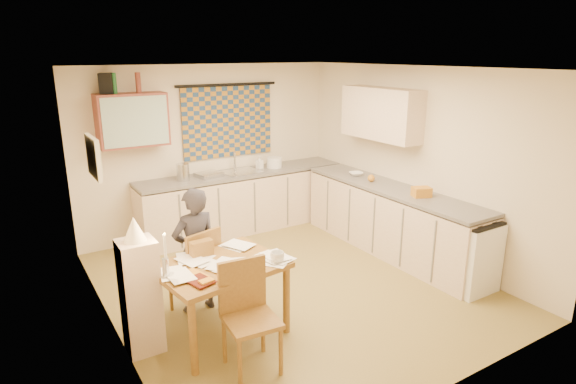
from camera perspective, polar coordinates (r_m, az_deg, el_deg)
floor at (r=5.85m, az=0.22°, el=-10.93°), size 4.00×4.50×0.02m
ceiling at (r=5.21m, az=0.25°, el=14.57°), size 4.00×4.50×0.02m
wall_back at (r=7.35m, az=-9.27°, el=4.98°), size 4.00×0.02×2.50m
wall_front at (r=3.78m, az=18.99°, el=-6.64°), size 4.00×0.02×2.50m
wall_left at (r=4.68m, az=-21.05°, el=-2.45°), size 0.02×4.50×2.50m
wall_right at (r=6.66m, az=15.04°, el=3.45°), size 0.02×4.50×2.50m
window_blind at (r=7.37m, az=-7.12°, el=8.24°), size 1.45×0.03×1.05m
curtain_rod at (r=7.30m, az=-7.21°, el=12.51°), size 1.60×0.04×0.04m
wall_cabinet at (r=6.73m, az=-17.98°, el=8.12°), size 0.90×0.34×0.70m
wall_cabinet_glass at (r=6.57m, az=-17.60°, el=7.97°), size 0.84×0.02×0.64m
upper_cabinet_right at (r=6.81m, az=10.97°, el=9.12°), size 0.34×1.30×0.70m
framed_print at (r=4.96m, az=-22.07°, el=3.85°), size 0.04×0.50×0.40m
print_canvas at (r=4.96m, az=-21.79°, el=3.89°), size 0.01×0.42×0.32m
counter_back at (r=7.45m, az=-5.06°, el=-1.07°), size 3.30×0.62×0.92m
counter_right at (r=6.73m, az=12.05°, el=-3.29°), size 0.62×2.95×0.92m
stove at (r=5.96m, az=20.61°, el=-6.95°), size 0.54×0.54×0.84m
sink at (r=7.30m, az=-5.56°, el=2.06°), size 0.59×0.49×0.10m
tap at (r=7.41m, az=-6.33°, el=3.68°), size 0.04×0.04×0.28m
dish_rack at (r=7.08m, az=-9.35°, el=2.04°), size 0.40×0.36×0.06m
kettle at (r=6.92m, az=-12.34°, el=2.32°), size 0.23×0.23×0.24m
mixing_bowl at (r=7.55m, az=-1.64°, el=3.53°), size 0.28×0.28×0.16m
soap_bottle at (r=7.47m, az=-3.40°, el=3.52°), size 0.14×0.14×0.20m
bowl at (r=7.13m, az=8.07°, el=2.15°), size 0.31×0.31×0.05m
orange_bag at (r=6.24m, az=15.54°, el=0.01°), size 0.26×0.23×0.12m
fruit_orange at (r=6.81m, az=9.83°, el=1.62°), size 0.10×0.10×0.10m
speaker at (r=6.63m, az=-20.74°, el=11.93°), size 0.22×0.24×0.26m
bottle_green at (r=6.65m, az=-19.94°, el=12.02°), size 0.08×0.08×0.26m
bottle_brown at (r=6.72m, az=-17.34°, el=12.28°), size 0.07×0.07×0.26m
dining_table at (r=4.78m, az=-7.96°, el=-12.46°), size 1.25×1.01×0.75m
chair_far at (r=5.27m, az=-10.87°, el=-10.82°), size 0.52×0.52×0.94m
chair_near at (r=4.35m, az=-4.41°, el=-16.79°), size 0.47×0.47×0.96m
person at (r=5.13m, az=-10.93°, el=-6.85°), size 0.54×0.40×1.36m
shelf_stand at (r=4.63m, az=-17.06°, el=-11.78°), size 0.32×0.30×1.08m
lampshade at (r=4.37m, az=-17.77°, el=-4.20°), size 0.20×0.20×0.22m
letter_rack at (r=4.77m, az=-10.23°, el=-6.61°), size 0.22×0.11×0.16m
mug at (r=4.58m, az=-1.29°, el=-7.72°), size 0.17×0.17×0.11m
magazine at (r=4.24m, az=-11.40°, el=-10.76°), size 0.31×0.34×0.02m
book at (r=4.35m, az=-12.18°, el=-10.09°), size 0.31×0.34×0.02m
orange_box at (r=4.25m, az=-9.65°, el=-10.49°), size 0.13×0.10×0.04m
eyeglasses at (r=4.46m, az=-4.38°, el=-9.11°), size 0.13×0.05×0.02m
candle_holder at (r=4.41m, az=-14.30°, el=-8.74°), size 0.06×0.06×0.18m
candle at (r=4.34m, az=-14.38°, el=-6.25°), size 0.03×0.03×0.22m
candle_flame at (r=4.27m, az=-14.44°, el=-4.88°), size 0.02×0.02×0.02m
papers at (r=4.65m, az=-7.23°, el=-8.03°), size 1.25×0.90×0.03m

